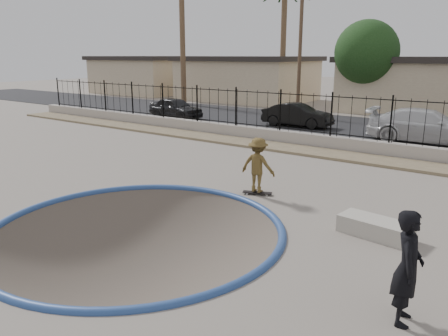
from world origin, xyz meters
The scene contains 21 objects.
ground centered at (0.00, 12.00, -1.10)m, with size 120.00×120.00×2.20m, color slate.
bowl_pit centered at (0.00, -1.00, 0.00)m, with size 6.84×6.84×1.80m, color #51473E, non-canonical shape.
coping_ring centered at (0.00, -1.00, 0.00)m, with size 7.04×7.04×0.20m, color navy.
rock_strip centered at (0.00, 9.20, 0.06)m, with size 42.00×1.60×0.11m, color #92835F.
retaining_wall centered at (0.00, 10.30, 0.30)m, with size 42.00×0.45×0.60m, color #A0978D.
fence centered at (0.00, 10.30, 1.50)m, with size 40.00×0.04×1.80m.
street centered at (0.00, 17.00, 0.02)m, with size 90.00×8.00×0.04m, color black.
house_west_far centered at (-28.00, 26.50, 1.97)m, with size 10.60×8.60×3.90m.
house_west centered at (-15.00, 26.50, 1.97)m, with size 11.60×8.60×3.90m.
house_center centered at (0.00, 26.50, 1.97)m, with size 10.60×8.60×3.90m.
palm_left centered at (-17.00, 20.00, 7.95)m, with size 2.30×2.30×11.30m.
palm_mid centered at (-10.00, 24.00, 6.69)m, with size 2.30×2.30×9.30m.
utility_pole_left centered at (-6.00, 19.00, 4.70)m, with size 1.70×0.24×9.00m.
street_tree_left centered at (-3.00, 23.00, 4.19)m, with size 4.32×4.32×6.36m.
skater centered at (0.85, 3.00, 0.81)m, with size 1.04×0.60×1.61m, color olive.
skateboard centered at (0.85, 3.00, 0.06)m, with size 0.88×0.54×0.07m.
videographer centered at (6.04, -1.07, 0.91)m, with size 0.66×0.44×1.82m, color black.
concrete_ledge centered at (4.64, 2.00, 0.20)m, with size 1.60×0.70×0.40m, color #A9A396.
car_a centered at (-11.92, 13.42, 0.70)m, with size 1.56×3.89×1.33m, color black.
car_b centered at (-3.98, 15.00, 0.69)m, with size 1.39×3.99×1.32m, color black.
car_c centered at (3.09, 14.24, 0.81)m, with size 2.17×5.35×1.55m, color silver.
Camera 1 is at (7.35, -7.53, 4.01)m, focal length 35.00 mm.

